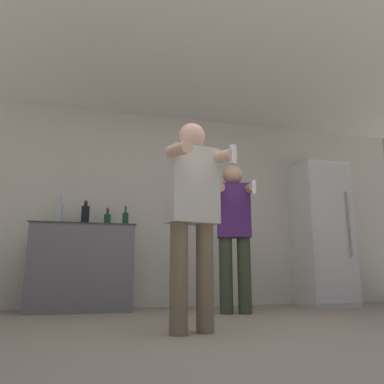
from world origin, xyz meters
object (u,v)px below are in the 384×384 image
object	(u,v)px
person_woman_foreground	(193,206)
person_man_side	(234,226)
bottle_red_label	(107,219)
bottle_amber_bourbon	(85,215)
bottle_brown_liquor	(125,219)
refrigerator	(321,233)
bottle_green_wine	(59,213)

from	to	relation	value
person_woman_foreground	person_man_side	xyz separation A→B (m)	(0.76, 1.16, 0.01)
bottle_red_label	person_woman_foreground	size ratio (longest dim) A/B	0.15
bottle_amber_bourbon	bottle_red_label	size ratio (longest dim) A/B	1.35
person_man_side	bottle_red_label	bearing A→B (deg)	151.61
bottle_brown_liquor	person_man_side	world-z (taller)	person_man_side
refrigerator	person_woman_foreground	xyz separation A→B (m)	(-2.29, -1.87, -0.04)
bottle_amber_bourbon	person_man_side	bearing A→B (deg)	-24.37
bottle_red_label	bottle_brown_liquor	xyz separation A→B (m)	(0.21, -0.00, 0.01)
bottle_brown_liquor	bottle_red_label	bearing A→B (deg)	180.00
bottle_red_label	person_man_side	xyz separation A→B (m)	(1.33, -0.72, -0.13)
person_woman_foreground	person_man_side	bearing A→B (deg)	56.77
refrigerator	person_woman_foreground	distance (m)	2.96
bottle_red_label	bottle_brown_liquor	distance (m)	0.21
refrigerator	person_man_side	world-z (taller)	refrigerator
bottle_amber_bourbon	bottle_red_label	world-z (taller)	bottle_amber_bourbon
bottle_brown_liquor	refrigerator	bearing A→B (deg)	-0.14
refrigerator	bottle_red_label	bearing A→B (deg)	179.87
person_woman_foreground	person_man_side	distance (m)	1.38
bottle_red_label	bottle_brown_liquor	size ratio (longest dim) A/B	0.88
bottle_green_wine	bottle_brown_liquor	bearing A→B (deg)	0.00
bottle_red_label	refrigerator	bearing A→B (deg)	-0.13
refrigerator	person_man_side	xyz separation A→B (m)	(-1.53, -0.71, -0.04)
refrigerator	person_woman_foreground	world-z (taller)	refrigerator
bottle_brown_liquor	person_man_side	xyz separation A→B (m)	(1.12, -0.72, -0.14)
refrigerator	bottle_green_wine	world-z (taller)	refrigerator
bottle_green_wine	person_man_side	bearing A→B (deg)	-20.88
bottle_green_wine	bottle_brown_liquor	size ratio (longest dim) A/B	1.37
bottle_red_label	bottle_brown_liquor	bearing A→B (deg)	-0.00
bottle_green_wine	person_man_side	world-z (taller)	person_man_side
bottle_green_wine	person_woman_foreground	xyz separation A→B (m)	(1.13, -1.88, -0.19)
bottle_amber_bourbon	refrigerator	bearing A→B (deg)	-0.12
bottle_amber_bourbon	bottle_brown_liquor	distance (m)	0.47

